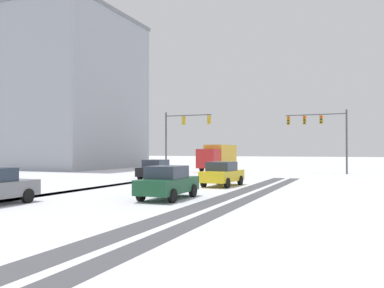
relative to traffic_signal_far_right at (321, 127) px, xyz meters
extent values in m
cube|color=#4C4C51|center=(-11.89, -24.52, -4.79)|extent=(1.02, 31.69, 0.01)
cube|color=#4C4C51|center=(-11.87, -24.52, -4.79)|extent=(0.85, 31.69, 0.01)
cube|color=#4C4C51|center=(-1.40, -24.52, -4.79)|extent=(0.81, 31.69, 0.01)
cube|color=#4C4C51|center=(-2.69, -24.52, -4.79)|extent=(1.02, 31.69, 0.01)
cube|color=white|center=(3.86, -25.96, -4.74)|extent=(4.00, 31.69, 0.12)
cylinder|color=#47474C|center=(2.46, -0.11, -1.55)|extent=(0.18, 0.18, 6.50)
cylinder|color=#47474C|center=(-0.60, 0.05, 1.30)|extent=(6.12, 0.44, 0.12)
cube|color=#B79319|center=(0.02, 0.02, 0.75)|extent=(0.33, 0.26, 0.90)
sphere|color=red|center=(0.01, -0.14, 1.05)|extent=(0.20, 0.20, 0.20)
sphere|color=black|center=(0.01, -0.14, 0.75)|extent=(0.20, 0.20, 0.20)
sphere|color=black|center=(0.01, -0.14, 0.45)|extent=(0.20, 0.20, 0.20)
cube|color=#B79319|center=(-1.67, 0.11, 0.75)|extent=(0.33, 0.26, 0.90)
sphere|color=red|center=(-1.67, -0.05, 1.05)|extent=(0.20, 0.20, 0.20)
sphere|color=black|center=(-1.67, -0.05, 0.75)|extent=(0.20, 0.20, 0.20)
sphere|color=black|center=(-1.67, -0.05, 0.45)|extent=(0.20, 0.20, 0.20)
cube|color=#B79319|center=(-3.35, 0.20, 0.75)|extent=(0.33, 0.26, 0.90)
sphere|color=red|center=(-3.36, 0.04, 1.05)|extent=(0.20, 0.20, 0.20)
sphere|color=black|center=(-3.36, 0.04, 0.75)|extent=(0.20, 0.20, 0.20)
sphere|color=black|center=(-3.36, 0.04, 0.45)|extent=(0.20, 0.20, 0.20)
cylinder|color=#47474C|center=(-15.79, -4.11, -1.55)|extent=(0.18, 0.18, 6.50)
cylinder|color=#47474C|center=(-13.16, -4.14, 1.30)|extent=(5.26, 0.18, 0.12)
cube|color=#B79319|center=(-13.69, -4.13, 0.75)|extent=(0.32, 0.24, 0.90)
sphere|color=red|center=(-13.69, -3.97, 1.05)|extent=(0.20, 0.20, 0.20)
sphere|color=black|center=(-13.69, -3.97, 0.75)|extent=(0.20, 0.20, 0.20)
sphere|color=black|center=(-13.69, -3.97, 0.45)|extent=(0.20, 0.20, 0.20)
cube|color=#B79319|center=(-10.80, -4.17, 0.75)|extent=(0.32, 0.24, 0.90)
sphere|color=red|center=(-10.79, -4.01, 1.05)|extent=(0.20, 0.20, 0.20)
sphere|color=black|center=(-10.79, -4.01, 0.75)|extent=(0.20, 0.20, 0.20)
sphere|color=black|center=(-10.79, -4.01, 0.45)|extent=(0.20, 0.20, 0.20)
cube|color=black|center=(-11.64, -14.28, -4.13)|extent=(1.74, 4.12, 0.70)
cube|color=#2D3847|center=(-11.64, -14.43, -3.48)|extent=(1.58, 1.92, 0.60)
cylinder|color=black|center=(-12.46, -13.02, -4.48)|extent=(0.23, 0.64, 0.64)
cylinder|color=black|center=(-10.85, -13.00, -4.48)|extent=(0.23, 0.64, 0.64)
cylinder|color=black|center=(-12.43, -15.56, -4.48)|extent=(0.23, 0.64, 0.64)
cylinder|color=black|center=(-10.82, -15.54, -4.48)|extent=(0.23, 0.64, 0.64)
cube|color=yellow|center=(-4.82, -17.90, -4.13)|extent=(1.93, 4.19, 0.70)
cube|color=#2D3847|center=(-4.82, -18.05, -3.48)|extent=(1.66, 1.98, 0.60)
cylinder|color=black|center=(-5.55, -16.59, -4.48)|extent=(0.26, 0.65, 0.64)
cylinder|color=black|center=(-3.94, -16.68, -4.48)|extent=(0.26, 0.65, 0.64)
cylinder|color=black|center=(-5.69, -19.13, -4.48)|extent=(0.26, 0.65, 0.64)
cylinder|color=black|center=(-4.08, -19.22, -4.48)|extent=(0.26, 0.65, 0.64)
cube|color=#194C2D|center=(-5.03, -25.76, -4.13)|extent=(1.76, 4.13, 0.70)
cube|color=#2D3847|center=(-5.03, -25.91, -3.48)|extent=(1.59, 1.92, 0.60)
cylinder|color=black|center=(-5.86, -24.50, -4.48)|extent=(0.23, 0.64, 0.64)
cylinder|color=black|center=(-4.24, -24.48, -4.48)|extent=(0.23, 0.64, 0.64)
cylinder|color=black|center=(-5.82, -27.04, -4.48)|extent=(0.23, 0.64, 0.64)
cylinder|color=black|center=(-4.20, -27.02, -4.48)|extent=(0.23, 0.64, 0.64)
cylinder|color=black|center=(-11.88, -29.54, -4.48)|extent=(0.22, 0.64, 0.64)
cylinder|color=black|center=(-10.26, -29.53, -4.48)|extent=(0.22, 0.64, 0.64)
cube|color=red|center=(-11.75, -1.73, -3.33)|extent=(2.20, 2.30, 2.10)
cube|color=gold|center=(-11.57, 1.96, -3.08)|extent=(2.44, 5.30, 2.60)
cylinder|color=black|center=(-10.72, -1.34, -4.38)|extent=(0.32, 0.85, 0.84)
cylinder|color=black|center=(-12.74, -1.25, -4.38)|extent=(0.32, 0.85, 0.84)
cylinder|color=black|center=(-10.49, 3.34, -4.38)|extent=(0.32, 0.85, 0.84)
cylinder|color=black|center=(-12.52, 3.44, -4.38)|extent=(0.32, 0.85, 0.84)
cube|color=#9399A3|center=(-37.17, 0.81, 5.28)|extent=(23.75, 17.32, 20.15)
cube|color=slate|center=(-37.17, 0.81, 15.61)|extent=(24.05, 17.62, 0.50)
camera|label=1|loc=(3.63, -43.60, -2.42)|focal=37.84mm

